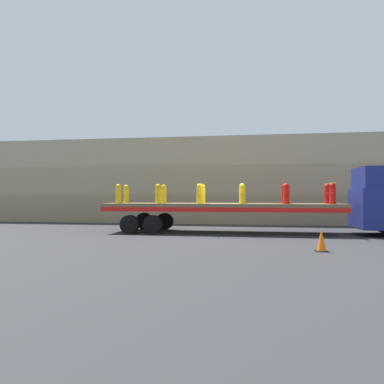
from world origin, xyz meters
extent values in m
plane|color=#2D2D30|center=(0.00, 0.00, 0.00)|extent=(120.00, 120.00, 0.00)
cube|color=gray|center=(0.00, 6.47, 0.90)|extent=(60.00, 3.00, 1.79)
cube|color=tan|center=(0.00, 6.62, 2.69)|extent=(60.00, 3.00, 1.79)
cube|color=tan|center=(0.00, 6.77, 4.48)|extent=(60.00, 3.00, 1.79)
cube|color=navy|center=(7.06, 0.00, 1.18)|extent=(2.37, 2.49, 1.75)
cube|color=navy|center=(6.83, 0.00, 2.51)|extent=(1.66, 2.30, 0.91)
cylinder|color=black|center=(7.48, 1.19, 0.55)|extent=(1.11, 0.28, 1.11)
cube|color=brown|center=(0.00, 0.00, 1.29)|extent=(10.86, 2.54, 0.15)
cube|color=red|center=(0.00, -1.23, 1.12)|extent=(10.86, 0.08, 0.20)
cube|color=red|center=(0.00, 1.23, 1.12)|extent=(10.86, 0.08, 0.20)
cylinder|color=black|center=(-2.99, -1.17, 0.42)|extent=(0.85, 0.30, 0.85)
cylinder|color=black|center=(-2.99, 1.17, 0.42)|extent=(0.85, 0.30, 0.85)
cylinder|color=black|center=(-4.07, -1.17, 0.42)|extent=(0.85, 0.30, 0.85)
cylinder|color=black|center=(-4.07, 1.17, 0.42)|extent=(0.85, 0.30, 0.85)
cylinder|color=gold|center=(-4.83, -0.56, 1.39)|extent=(0.33, 0.33, 0.03)
cylinder|color=gold|center=(-4.83, -0.56, 1.73)|extent=(0.26, 0.26, 0.73)
sphere|color=gold|center=(-4.83, -0.56, 2.15)|extent=(0.25, 0.25, 0.25)
cylinder|color=gold|center=(-4.83, -0.75, 1.82)|extent=(0.12, 0.13, 0.12)
cylinder|color=gold|center=(-4.83, -0.36, 1.82)|extent=(0.12, 0.13, 0.12)
cylinder|color=gold|center=(-4.83, 0.56, 1.39)|extent=(0.33, 0.33, 0.03)
cylinder|color=gold|center=(-4.83, 0.56, 1.73)|extent=(0.26, 0.26, 0.73)
sphere|color=gold|center=(-4.83, 0.56, 2.15)|extent=(0.25, 0.25, 0.25)
cylinder|color=gold|center=(-4.83, 0.36, 1.82)|extent=(0.12, 0.13, 0.12)
cylinder|color=gold|center=(-4.83, 0.75, 1.82)|extent=(0.12, 0.13, 0.12)
cylinder|color=gold|center=(-2.90, -0.56, 1.39)|extent=(0.33, 0.33, 0.03)
cylinder|color=gold|center=(-2.90, -0.56, 1.73)|extent=(0.26, 0.26, 0.73)
sphere|color=gold|center=(-2.90, -0.56, 2.15)|extent=(0.25, 0.25, 0.25)
cylinder|color=gold|center=(-2.90, -0.75, 1.82)|extent=(0.12, 0.13, 0.12)
cylinder|color=gold|center=(-2.90, -0.36, 1.82)|extent=(0.12, 0.13, 0.12)
cylinder|color=gold|center=(-2.90, 0.56, 1.39)|extent=(0.33, 0.33, 0.03)
cylinder|color=gold|center=(-2.90, 0.56, 1.73)|extent=(0.26, 0.26, 0.73)
sphere|color=gold|center=(-2.90, 0.56, 2.15)|extent=(0.25, 0.25, 0.25)
cylinder|color=gold|center=(-2.90, 0.36, 1.82)|extent=(0.12, 0.13, 0.12)
cylinder|color=gold|center=(-2.90, 0.75, 1.82)|extent=(0.12, 0.13, 0.12)
cylinder|color=gold|center=(-0.97, -0.56, 1.39)|extent=(0.33, 0.33, 0.03)
cylinder|color=gold|center=(-0.97, -0.56, 1.73)|extent=(0.26, 0.26, 0.73)
sphere|color=gold|center=(-0.97, -0.56, 2.15)|extent=(0.25, 0.25, 0.25)
cylinder|color=gold|center=(-0.97, -0.75, 1.82)|extent=(0.12, 0.13, 0.12)
cylinder|color=gold|center=(-0.97, -0.36, 1.82)|extent=(0.12, 0.13, 0.12)
cylinder|color=gold|center=(-0.97, 0.56, 1.39)|extent=(0.33, 0.33, 0.03)
cylinder|color=gold|center=(-0.97, 0.56, 1.73)|extent=(0.26, 0.26, 0.73)
sphere|color=gold|center=(-0.97, 0.56, 2.15)|extent=(0.25, 0.25, 0.25)
cylinder|color=gold|center=(-0.97, 0.36, 1.82)|extent=(0.12, 0.13, 0.12)
cylinder|color=gold|center=(-0.97, 0.75, 1.82)|extent=(0.12, 0.13, 0.12)
cylinder|color=gold|center=(0.97, -0.56, 1.39)|extent=(0.33, 0.33, 0.03)
cylinder|color=gold|center=(0.97, -0.56, 1.73)|extent=(0.26, 0.26, 0.73)
sphere|color=gold|center=(0.97, -0.56, 2.15)|extent=(0.25, 0.25, 0.25)
cylinder|color=gold|center=(0.97, -0.75, 1.82)|extent=(0.12, 0.13, 0.12)
cylinder|color=gold|center=(0.97, -0.36, 1.82)|extent=(0.12, 0.13, 0.12)
cylinder|color=gold|center=(0.97, 0.56, 1.39)|extent=(0.33, 0.33, 0.03)
cylinder|color=gold|center=(0.97, 0.56, 1.73)|extent=(0.26, 0.26, 0.73)
sphere|color=gold|center=(0.97, 0.56, 2.15)|extent=(0.25, 0.25, 0.25)
cylinder|color=gold|center=(0.97, 0.36, 1.82)|extent=(0.12, 0.13, 0.12)
cylinder|color=gold|center=(0.97, 0.75, 1.82)|extent=(0.12, 0.13, 0.12)
cylinder|color=red|center=(2.90, -0.56, 1.39)|extent=(0.33, 0.33, 0.03)
cylinder|color=red|center=(2.90, -0.56, 1.73)|extent=(0.26, 0.26, 0.73)
sphere|color=red|center=(2.90, -0.56, 2.15)|extent=(0.25, 0.25, 0.25)
cylinder|color=red|center=(2.90, -0.75, 1.82)|extent=(0.12, 0.13, 0.12)
cylinder|color=red|center=(2.90, -0.36, 1.82)|extent=(0.12, 0.13, 0.12)
cylinder|color=red|center=(2.90, 0.56, 1.39)|extent=(0.33, 0.33, 0.03)
cylinder|color=red|center=(2.90, 0.56, 1.73)|extent=(0.26, 0.26, 0.73)
sphere|color=red|center=(2.90, 0.56, 2.15)|extent=(0.25, 0.25, 0.25)
cylinder|color=red|center=(2.90, 0.36, 1.82)|extent=(0.12, 0.13, 0.12)
cylinder|color=red|center=(2.90, 0.75, 1.82)|extent=(0.12, 0.13, 0.12)
cylinder|color=red|center=(4.83, -0.56, 1.39)|extent=(0.33, 0.33, 0.03)
cylinder|color=red|center=(4.83, -0.56, 1.73)|extent=(0.26, 0.26, 0.73)
sphere|color=red|center=(4.83, -0.56, 2.15)|extent=(0.25, 0.25, 0.25)
cylinder|color=red|center=(4.83, -0.75, 1.82)|extent=(0.12, 0.13, 0.12)
cylinder|color=red|center=(4.83, -0.36, 1.82)|extent=(0.12, 0.13, 0.12)
cylinder|color=red|center=(4.83, 0.56, 1.39)|extent=(0.33, 0.33, 0.03)
cylinder|color=red|center=(4.83, 0.56, 1.73)|extent=(0.26, 0.26, 0.73)
sphere|color=red|center=(4.83, 0.56, 2.15)|extent=(0.25, 0.25, 0.25)
cylinder|color=red|center=(4.83, 0.36, 1.82)|extent=(0.12, 0.13, 0.12)
cylinder|color=red|center=(4.83, 0.75, 1.82)|extent=(0.12, 0.13, 0.12)
cube|color=yellow|center=(-0.97, 0.00, 2.29)|extent=(0.05, 2.74, 0.01)
cube|color=yellow|center=(4.83, 0.00, 2.29)|extent=(0.05, 2.74, 0.01)
cube|color=black|center=(3.53, -5.30, 0.01)|extent=(0.38, 0.38, 0.03)
cone|color=orange|center=(3.53, -5.30, 0.37)|extent=(0.29, 0.29, 0.69)
camera|label=1|loc=(1.40, -17.41, 1.75)|focal=35.00mm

